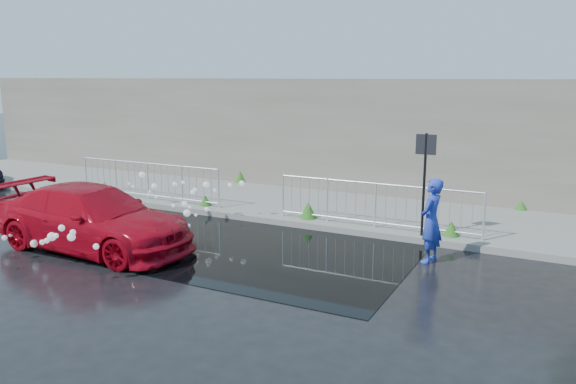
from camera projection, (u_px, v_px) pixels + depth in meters
name	position (u px, v px, depth m)	size (l,w,h in m)	color
ground	(191.00, 254.00, 12.01)	(90.00, 90.00, 0.00)	black
pavement	(294.00, 204.00, 16.36)	(30.00, 4.00, 0.15)	gray
curb	(260.00, 219.00, 14.62)	(30.00, 0.25, 0.16)	gray
retaining_wall	(324.00, 135.00, 17.91)	(30.00, 0.60, 3.50)	#5C594D
puddle	(235.00, 244.00, 12.66)	(8.00, 5.00, 0.01)	black
sign_post	(425.00, 168.00, 12.51)	(0.45, 0.06, 2.50)	black
railing_left	(148.00, 180.00, 16.56)	(5.05, 0.05, 1.10)	silver
railing_right	(375.00, 203.00, 13.46)	(5.05, 0.05, 1.10)	silver
weeds	(275.00, 198.00, 15.96)	(12.17, 3.93, 0.43)	#144B17
water_spray	(127.00, 208.00, 13.31)	(3.67, 5.43, 1.06)	white
red_car	(93.00, 218.00, 12.23)	(1.94, 4.78, 1.39)	#AB0616
person	(431.00, 221.00, 11.34)	(0.63, 0.42, 1.74)	#2238AE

